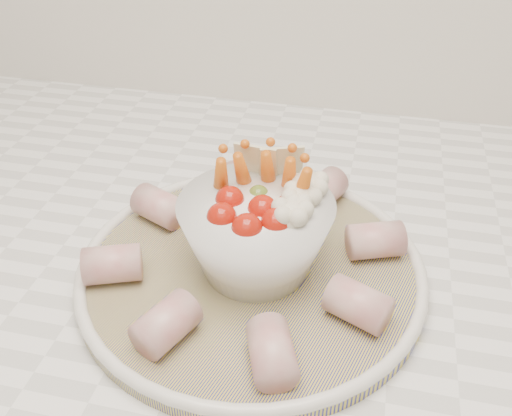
# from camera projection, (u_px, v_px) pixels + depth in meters

# --- Properties ---
(serving_platter) EXTENTS (0.41, 0.41, 0.02)m
(serving_platter) POSITION_uv_depth(u_px,v_px,m) (251.00, 269.00, 0.56)
(serving_platter) COLOR navy
(serving_platter) RESTS_ON kitchen_counter
(veggie_bowl) EXTENTS (0.14, 0.14, 0.11)m
(veggie_bowl) POSITION_uv_depth(u_px,v_px,m) (258.00, 230.00, 0.53)
(veggie_bowl) COLOR white
(veggie_bowl) RESTS_ON serving_platter
(cured_meat_rolls) EXTENTS (0.30, 0.29, 0.04)m
(cured_meat_rolls) POSITION_uv_depth(u_px,v_px,m) (251.00, 251.00, 0.54)
(cured_meat_rolls) COLOR #B55356
(cured_meat_rolls) RESTS_ON serving_platter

